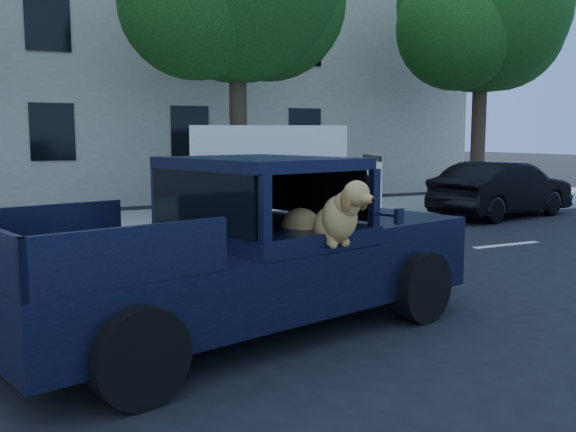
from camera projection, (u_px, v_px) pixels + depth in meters
name	position (u px, v px, depth m)	size (l,w,h in m)	color
ground	(132.00, 370.00, 5.75)	(120.00, 120.00, 0.00)	black
far_sidewalk	(33.00, 229.00, 13.90)	(60.00, 4.00, 0.15)	gray
lane_stripes	(212.00, 275.00, 9.66)	(21.60, 0.14, 0.01)	silver
street_tree_right	(483.00, 15.00, 19.39)	(6.00, 5.20, 8.60)	#332619
building_main	(102.00, 62.00, 21.15)	(26.00, 6.00, 9.00)	beige
pickup_truck	(237.00, 276.00, 6.74)	(5.54, 3.29, 1.86)	black
mail_truck	(279.00, 182.00, 14.97)	(4.64, 3.33, 2.32)	silver
parked_sedan	(502.00, 189.00, 16.52)	(4.34, 1.51, 1.43)	black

